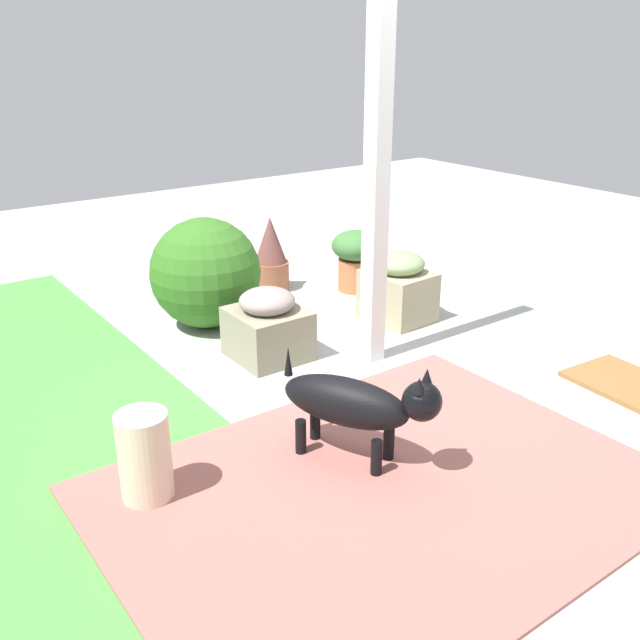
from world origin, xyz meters
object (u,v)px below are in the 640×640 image
terracotta_pot_spiky (271,256)px  ceramic_urn (145,458)px  porch_pillar (377,156)px  dog (356,403)px  stone_planter_mid (268,326)px  terracotta_pot_broad (356,256)px  round_shrub (205,273)px  doormat (624,382)px  stone_planter_nearest (398,288)px

terracotta_pot_spiky → ceramic_urn: (-2.02, 1.93, -0.07)m
porch_pillar → dog: 1.51m
stone_planter_mid → terracotta_pot_broad: bearing=-61.7°
terracotta_pot_broad → ceramic_urn: terracotta_pot_broad is taller
round_shrub → dog: (-1.96, 0.25, -0.07)m
round_shrub → doormat: 2.75m
dog → doormat: 1.82m
porch_pillar → ceramic_urn: 2.09m
porch_pillar → round_shrub: 1.53m
dog → stone_planter_mid: bearing=-13.6°
dog → doormat: (-0.30, -1.77, -0.30)m
dog → doormat: bearing=-99.7°
terracotta_pot_spiky → ceramic_urn: bearing=136.4°
stone_planter_nearest → terracotta_pot_spiky: (1.08, 0.38, 0.04)m
stone_planter_mid → round_shrub: round_shrub is taller
porch_pillar → terracotta_pot_broad: 1.63m
ceramic_urn → doormat: bearing=-102.8°
stone_planter_mid → dog: size_ratio=0.61×
terracotta_pot_broad → dog: dog is taller
terracotta_pot_spiky → porch_pillar: bearing=172.3°
stone_planter_mid → terracotta_pot_spiky: 1.29m
porch_pillar → terracotta_pot_broad: (1.08, -0.74, -0.98)m
stone_planter_nearest → ceramic_urn: size_ratio=1.20×
stone_planter_mid → dog: bearing=166.4°
round_shrub → ceramic_urn: (-1.66, 1.17, -0.17)m
round_shrub → terracotta_pot_spiky: 0.85m
porch_pillar → stone_planter_mid: size_ratio=5.51×
stone_planter_mid → doormat: bearing=-136.6°
porch_pillar → stone_planter_mid: (0.40, 0.51, -1.05)m
round_shrub → stone_planter_mid: bearing=-176.0°
stone_planter_nearest → ceramic_urn: bearing=112.3°
porch_pillar → terracotta_pot_broad: porch_pillar is taller
terracotta_pot_broad → stone_planter_mid: bearing=118.3°
ceramic_urn → round_shrub: bearing=-35.2°
round_shrub → ceramic_urn: bearing=144.8°
porch_pillar → terracotta_pot_broad: bearing=-34.5°
stone_planter_mid → ceramic_urn: stone_planter_mid is taller
porch_pillar → dog: bearing=136.1°
doormat → round_shrub: bearing=33.8°
porch_pillar → stone_planter_nearest: bearing=-54.9°
round_shrub → terracotta_pot_spiky: round_shrub is taller
terracotta_pot_spiky → terracotta_pot_broad: bearing=-126.8°
stone_planter_mid → terracotta_pot_broad: 1.42m
dog → ceramic_urn: size_ratio=1.81×
stone_planter_nearest → porch_pillar: bearing=125.1°
terracotta_pot_spiky → dog: 2.54m
terracotta_pot_broad → ceramic_urn: size_ratio=1.16×
terracotta_pot_broad → dog: size_ratio=0.64×
stone_planter_mid → terracotta_pot_broad: terracotta_pot_broad is taller
dog → round_shrub: bearing=-7.3°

